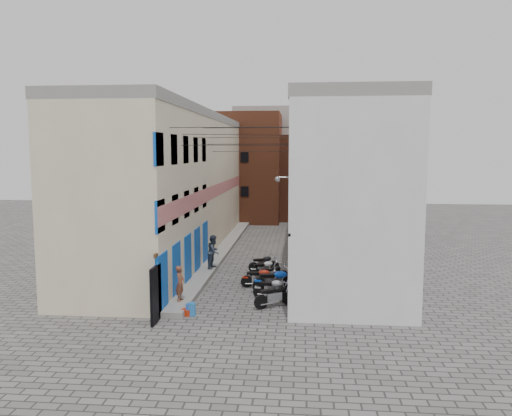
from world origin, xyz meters
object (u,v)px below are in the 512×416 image
(motorcycle_f, at_px, (265,267))
(motorcycle_g, at_px, (264,262))
(motorcycle_b, at_px, (273,287))
(water_jug_near, at_px, (192,309))
(red_crate, at_px, (187,312))
(motorcycle_c, at_px, (276,279))
(water_jug_far, at_px, (189,310))
(motorcycle_d, at_px, (260,277))
(motorcycle_a, at_px, (275,294))
(person_b, at_px, (214,252))
(person_a, at_px, (180,283))
(motorcycle_e, at_px, (273,272))

(motorcycle_f, distance_m, motorcycle_g, 1.16)
(motorcycle_b, relative_size, water_jug_near, 3.47)
(motorcycle_f, xyz_separation_m, red_crate, (-2.67, -6.44, -0.37))
(motorcycle_c, distance_m, water_jug_far, 4.83)
(motorcycle_d, height_order, motorcycle_g, motorcycle_d)
(motorcycle_f, height_order, red_crate, motorcycle_f)
(motorcycle_c, bearing_deg, motorcycle_a, -6.52)
(motorcycle_g, bearing_deg, person_b, -102.99)
(motorcycle_b, relative_size, water_jug_far, 3.82)
(person_a, bearing_deg, red_crate, -152.46)
(motorcycle_a, bearing_deg, motorcycle_g, 156.01)
(motorcycle_f, bearing_deg, water_jug_far, -45.62)
(person_a, bearing_deg, person_b, -1.08)
(motorcycle_a, bearing_deg, water_jug_near, -99.05)
(motorcycle_f, relative_size, person_a, 1.13)
(motorcycle_d, bearing_deg, person_a, -46.03)
(motorcycle_a, distance_m, water_jug_far, 3.63)
(water_jug_near, bearing_deg, motorcycle_b, 39.81)
(motorcycle_c, relative_size, motorcycle_g, 1.24)
(motorcycle_f, distance_m, person_a, 6.23)
(motorcycle_c, xyz_separation_m, motorcycle_g, (-0.84, 4.04, -0.12))
(motorcycle_e, bearing_deg, motorcycle_c, -17.33)
(motorcycle_b, xyz_separation_m, motorcycle_d, (-0.72, 1.74, 0.02))
(motorcycle_b, bearing_deg, person_a, -64.03)
(motorcycle_d, xyz_separation_m, person_b, (-2.74, 2.78, 0.61))
(motorcycle_e, bearing_deg, motorcycle_g, 171.38)
(motorcycle_d, bearing_deg, person_b, -137.33)
(motorcycle_c, relative_size, motorcycle_e, 1.27)
(motorcycle_g, bearing_deg, person_a, -48.62)
(motorcycle_f, bearing_deg, water_jug_near, -44.86)
(motorcycle_f, height_order, person_a, person_a)
(motorcycle_c, distance_m, person_a, 4.61)
(motorcycle_c, bearing_deg, motorcycle_f, -174.83)
(motorcycle_a, height_order, person_a, person_a)
(motorcycle_d, xyz_separation_m, motorcycle_f, (0.08, 2.12, -0.05))
(motorcycle_f, bearing_deg, person_a, -54.88)
(motorcycle_c, relative_size, motorcycle_f, 1.27)
(motorcycle_c, bearing_deg, red_crate, -52.13)
(motorcycle_c, relative_size, motorcycle_d, 1.16)
(motorcycle_a, relative_size, motorcycle_d, 1.02)
(motorcycle_c, bearing_deg, water_jug_far, -51.17)
(motorcycle_c, distance_m, motorcycle_g, 4.13)
(motorcycle_c, height_order, person_a, person_a)
(motorcycle_a, relative_size, person_b, 1.06)
(water_jug_near, bearing_deg, person_a, 123.29)
(motorcycle_e, distance_m, motorcycle_f, 1.09)
(motorcycle_f, relative_size, red_crate, 4.23)
(motorcycle_e, distance_m, water_jug_near, 6.19)
(person_a, distance_m, water_jug_far, 1.49)
(motorcycle_a, height_order, motorcycle_d, motorcycle_a)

